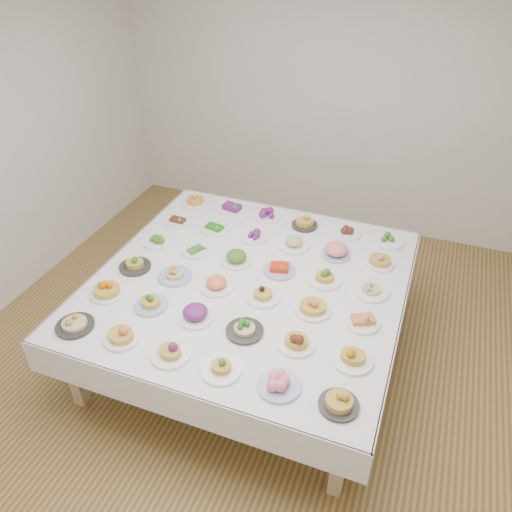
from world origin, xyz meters
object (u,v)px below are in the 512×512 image
(dish_18, at_px, (157,240))
(dish_35, at_px, (388,237))
(display_table, at_px, (249,286))
(dish_0, at_px, (73,320))

(dish_18, distance_m, dish_35, 2.00)
(dish_18, bearing_deg, display_table, -11.49)
(dish_0, distance_m, dish_35, 2.63)
(dish_18, relative_size, dish_35, 0.87)
(dish_0, distance_m, dish_18, 1.12)
(dish_0, height_order, dish_18, dish_0)
(display_table, bearing_deg, dish_35, 44.75)
(dish_35, bearing_deg, dish_0, -135.10)
(display_table, height_order, dish_0, dish_0)
(dish_0, xyz_separation_m, dish_18, (0.00, 1.12, -0.03))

